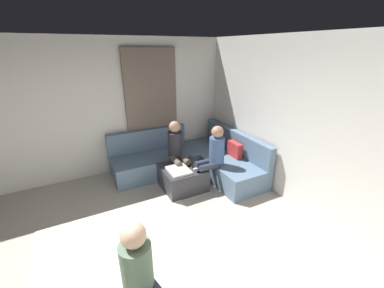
# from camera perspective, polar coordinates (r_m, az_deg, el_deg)

# --- Properties ---
(wall_back) EXTENTS (6.00, 0.12, 2.70)m
(wall_back) POSITION_cam_1_polar(r_m,az_deg,el_deg) (3.91, 29.25, 2.10)
(wall_back) COLOR silver
(wall_back) RESTS_ON ground_plane
(wall_left) EXTENTS (0.12, 6.00, 2.70)m
(wall_left) POSITION_cam_1_polar(r_m,az_deg,el_deg) (5.06, -24.06, 7.05)
(wall_left) COLOR silver
(wall_left) RESTS_ON ground_plane
(curtain_panel) EXTENTS (0.06, 1.10, 2.50)m
(curtain_panel) POSITION_cam_1_polar(r_m,az_deg,el_deg) (5.21, -9.44, 7.92)
(curtain_panel) COLOR #726659
(curtain_panel) RESTS_ON ground_plane
(area_rug) EXTENTS (2.60, 2.20, 0.01)m
(area_rug) POSITION_cam_1_polar(r_m,az_deg,el_deg) (3.33, -13.80, -27.21)
(area_rug) COLOR beige
(area_rug) RESTS_ON ground_plane
(sectional_couch) EXTENTS (2.10, 2.55, 0.87)m
(sectional_couch) POSITION_cam_1_polar(r_m,az_deg,el_deg) (5.09, 0.16, -3.77)
(sectional_couch) COLOR slate
(sectional_couch) RESTS_ON ground_plane
(ottoman) EXTENTS (0.76, 0.76, 0.42)m
(ottoman) POSITION_cam_1_polar(r_m,az_deg,el_deg) (4.58, -2.30, -7.93)
(ottoman) COLOR #333338
(ottoman) RESTS_ON ground_plane
(folded_blanket) EXTENTS (0.44, 0.36, 0.04)m
(folded_blanket) POSITION_cam_1_polar(r_m,az_deg,el_deg) (4.35, -3.22, -6.24)
(folded_blanket) COLOR white
(folded_blanket) RESTS_ON ottoman
(coffee_mug) EXTENTS (0.08, 0.08, 0.10)m
(coffee_mug) POSITION_cam_1_polar(r_m,az_deg,el_deg) (4.70, -1.49, -3.52)
(coffee_mug) COLOR #334C72
(coffee_mug) RESTS_ON ottoman
(game_remote) EXTENTS (0.05, 0.15, 0.02)m
(game_remote) POSITION_cam_1_polar(r_m,az_deg,el_deg) (4.42, 1.25, -5.82)
(game_remote) COLOR white
(game_remote) RESTS_ON ottoman
(person_on_couch_back) EXTENTS (0.30, 0.60, 1.20)m
(person_on_couch_back) POSITION_cam_1_polar(r_m,az_deg,el_deg) (4.43, 4.80, -2.59)
(person_on_couch_back) COLOR #2D3347
(person_on_couch_back) RESTS_ON ground_plane
(person_on_couch_side) EXTENTS (0.60, 0.30, 1.20)m
(person_on_couch_side) POSITION_cam_1_polar(r_m,az_deg,el_deg) (4.65, -3.54, -1.31)
(person_on_couch_side) COLOR brown
(person_on_couch_side) RESTS_ON ground_plane
(person_on_armchair) EXTENTS (0.61, 0.39, 1.18)m
(person_on_armchair) POSITION_cam_1_polar(r_m,az_deg,el_deg) (2.40, -11.53, -29.15)
(person_on_armchair) COLOR #2D3347
(person_on_armchair) RESTS_ON ground_plane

